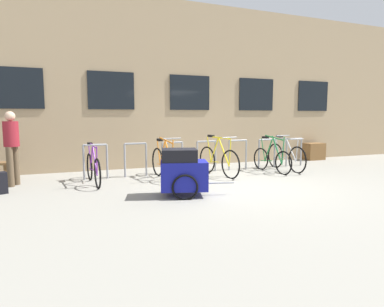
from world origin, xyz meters
The scene contains 11 objects.
ground_plane centered at (0.00, 0.00, 0.00)m, with size 42.00×42.00×0.00m, color gray.
storefront_building centered at (0.00, 5.78, 2.51)m, with size 28.00×5.21×5.03m.
bike_rack centered at (0.01, 1.90, 0.53)m, with size 6.61×0.05×0.88m.
bicycle_green centered at (1.73, 1.24, 0.37)m, with size 0.44×1.61×1.07m.
bicycle_yellow centered at (0.09, 1.31, 0.40)m, with size 0.48×1.78×1.08m.
bicycle_purple centered at (-3.09, 1.37, 0.37)m, with size 0.44×1.73×0.97m.
bicycle_orange centered at (-1.36, 1.35, 0.40)m, with size 0.44×1.77×1.07m.
bicycle_silver centered at (2.28, 1.35, 0.40)m, with size 0.44×1.79×1.02m.
bike_trailer centered at (-1.53, -0.47, 0.49)m, with size 1.48×0.82×0.95m.
person_by_bench centered at (-4.78, 1.76, 0.96)m, with size 0.32×0.34×1.67m.
planter_box centered at (4.65, 2.85, 0.30)m, with size 0.70×0.44×0.60m, color brown.
Camera 1 is at (-3.60, -6.35, 1.56)m, focal length 30.18 mm.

